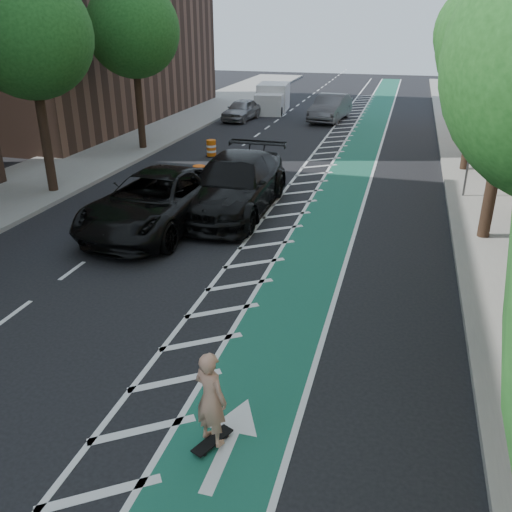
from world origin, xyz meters
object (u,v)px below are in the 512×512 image
(suv_far, at_px, (234,185))
(barrel_a, at_px, (160,192))
(skateboarder, at_px, (211,398))
(suv_near, at_px, (157,201))

(suv_far, bearing_deg, barrel_a, 176.00)
(skateboarder, xyz_separation_m, barrel_a, (-6.18, 11.41, -0.54))
(suv_near, relative_size, suv_far, 0.98)
(skateboarder, distance_m, suv_near, 10.31)
(suv_near, bearing_deg, barrel_a, 117.47)
(skateboarder, height_order, barrel_a, skateboarder)
(skateboarder, distance_m, suv_far, 11.64)
(skateboarder, distance_m, barrel_a, 12.99)
(suv_near, xyz_separation_m, barrel_a, (-1.07, 2.46, -0.51))
(suv_far, height_order, barrel_a, suv_far)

